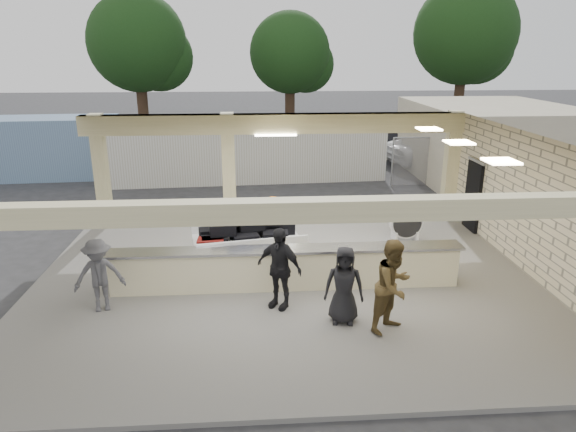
{
  "coord_description": "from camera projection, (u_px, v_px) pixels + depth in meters",
  "views": [
    {
      "loc": [
        -0.71,
        -11.41,
        5.41
      ],
      "look_at": [
        0.14,
        1.0,
        1.36
      ],
      "focal_mm": 32.0,
      "sensor_mm": 36.0,
      "label": 1
    }
  ],
  "objects": [
    {
      "name": "ground",
      "position": [
        285.0,
        282.0,
        12.54
      ],
      "size": [
        120.0,
        120.0,
        0.0
      ],
      "primitive_type": "plane",
      "color": "#2B2B2D",
      "rests_on": "ground"
    },
    {
      "name": "pavilion",
      "position": [
        292.0,
        221.0,
        12.77
      ],
      "size": [
        12.01,
        10.0,
        3.55
      ],
      "color": "slate",
      "rests_on": "ground"
    },
    {
      "name": "baggage_counter",
      "position": [
        286.0,
        268.0,
        11.89
      ],
      "size": [
        8.2,
        0.58,
        0.98
      ],
      "color": "beige",
      "rests_on": "pavilion"
    },
    {
      "name": "luggage_cart",
      "position": [
        246.0,
        235.0,
        12.94
      ],
      "size": [
        2.95,
        2.12,
        1.58
      ],
      "rotation": [
        0.0,
        0.0,
        0.18
      ],
      "color": "white",
      "rests_on": "pavilion"
    },
    {
      "name": "drum_fan",
      "position": [
        406.0,
        222.0,
        14.8
      ],
      "size": [
        0.95,
        0.52,
        1.04
      ],
      "rotation": [
        0.0,
        0.0,
        0.03
      ],
      "color": "white",
      "rests_on": "pavilion"
    },
    {
      "name": "baggage_handler",
      "position": [
        272.0,
        225.0,
        13.83
      ],
      "size": [
        0.59,
        0.67,
        1.61
      ],
      "primitive_type": "imported",
      "rotation": [
        0.0,
        0.0,
        4.14
      ],
      "color": "orange",
      "rests_on": "pavilion"
    },
    {
      "name": "passenger_a",
      "position": [
        393.0,
        286.0,
        9.95
      ],
      "size": [
        0.97,
        0.89,
        1.89
      ],
      "primitive_type": "imported",
      "rotation": [
        0.0,
        0.0,
        0.68
      ],
      "color": "brown",
      "rests_on": "pavilion"
    },
    {
      "name": "passenger_b",
      "position": [
        279.0,
        268.0,
        10.87
      ],
      "size": [
        1.09,
        0.91,
        1.8
      ],
      "primitive_type": "imported",
      "rotation": [
        0.0,
        0.0,
        -0.59
      ],
      "color": "black",
      "rests_on": "pavilion"
    },
    {
      "name": "passenger_c",
      "position": [
        99.0,
        275.0,
        10.75
      ],
      "size": [
        1.1,
        0.62,
        1.6
      ],
      "primitive_type": "imported",
      "rotation": [
        0.0,
        0.0,
        0.26
      ],
      "color": "#4B4A4F",
      "rests_on": "pavilion"
    },
    {
      "name": "passenger_d",
      "position": [
        344.0,
        285.0,
        10.28
      ],
      "size": [
        0.84,
        0.46,
        1.62
      ],
      "primitive_type": "imported",
      "rotation": [
        0.0,
        0.0,
        -0.17
      ],
      "color": "black",
      "rests_on": "pavilion"
    },
    {
      "name": "car_white_a",
      "position": [
        442.0,
        149.0,
        25.01
      ],
      "size": [
        5.81,
        3.71,
        1.54
      ],
      "primitive_type": "imported",
      "rotation": [
        0.0,
        0.0,
        1.8
      ],
      "color": "white",
      "rests_on": "ground"
    },
    {
      "name": "car_white_b",
      "position": [
        527.0,
        145.0,
        26.45
      ],
      "size": [
        4.81,
        2.25,
        1.47
      ],
      "primitive_type": "imported",
      "rotation": [
        0.0,
        0.0,
        1.46
      ],
      "color": "white",
      "rests_on": "ground"
    },
    {
      "name": "car_dark",
      "position": [
        393.0,
        143.0,
        26.53
      ],
      "size": [
        4.89,
        3.59,
        1.55
      ],
      "primitive_type": "imported",
      "rotation": [
        0.0,
        0.0,
        1.1
      ],
      "color": "black",
      "rests_on": "ground"
    },
    {
      "name": "container_white",
      "position": [
        249.0,
        150.0,
        22.17
      ],
      "size": [
        11.73,
        3.05,
        2.51
      ],
      "primitive_type": "cube",
      "rotation": [
        0.0,
        0.0,
        0.06
      ],
      "color": "silver",
      "rests_on": "ground"
    },
    {
      "name": "fence",
      "position": [
        533.0,
        159.0,
        21.47
      ],
      "size": [
        12.06,
        0.06,
        2.03
      ],
      "color": "gray",
      "rests_on": "ground"
    },
    {
      "name": "tree_left",
      "position": [
        143.0,
        47.0,
        33.23
      ],
      "size": [
        6.6,
        6.3,
        9.0
      ],
      "color": "#382619",
      "rests_on": "ground"
    },
    {
      "name": "tree_mid",
      "position": [
        294.0,
        56.0,
        35.98
      ],
      "size": [
        6.0,
        5.6,
        8.0
      ],
      "color": "#382619",
      "rests_on": "ground"
    },
    {
      "name": "tree_right",
      "position": [
        468.0,
        37.0,
        35.42
      ],
      "size": [
        7.2,
        7.0,
        10.0
      ],
      "color": "#382619",
      "rests_on": "ground"
    },
    {
      "name": "adjacent_building",
      "position": [
        489.0,
        142.0,
        22.16
      ],
      "size": [
        6.0,
        8.0,
        3.2
      ],
      "primitive_type": "cube",
      "color": "beige",
      "rests_on": "ground"
    }
  ]
}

